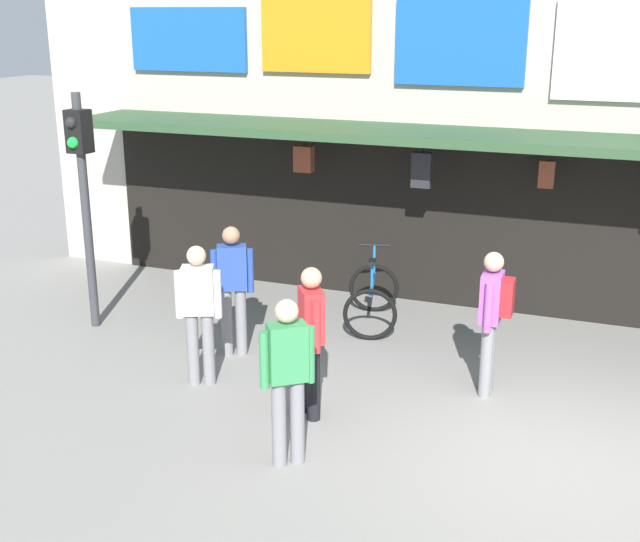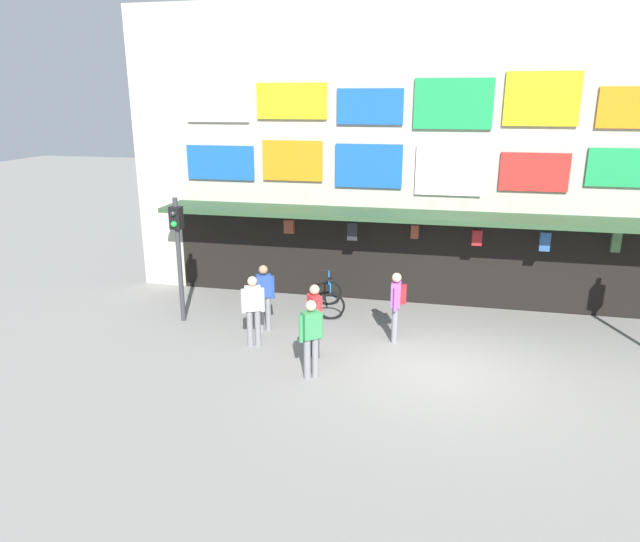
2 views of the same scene
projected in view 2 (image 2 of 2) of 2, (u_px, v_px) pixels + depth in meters
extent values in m
plane|color=gray|center=(437.00, 367.00, 12.29)|extent=(80.00, 80.00, 0.00)
cube|color=#B2AD9E|center=(450.00, 157.00, 15.44)|extent=(18.00, 1.20, 8.00)
cube|color=#2D4C2D|center=(446.00, 218.00, 14.63)|extent=(15.30, 1.40, 0.12)
cube|color=white|center=(218.00, 104.00, 15.74)|extent=(1.80, 0.08, 0.95)
cube|color=yellow|center=(292.00, 101.00, 15.28)|extent=(1.93, 0.08, 0.93)
cube|color=blue|center=(370.00, 106.00, 14.88)|extent=(1.73, 0.08, 0.90)
cube|color=green|center=(453.00, 104.00, 14.43)|extent=(1.96, 0.08, 1.24)
cube|color=yellow|center=(542.00, 99.00, 13.96)|extent=(1.77, 0.08, 1.29)
cube|color=orange|center=(635.00, 108.00, 13.59)|extent=(1.66, 0.08, 0.97)
cube|color=blue|center=(220.00, 163.00, 16.19)|extent=(1.98, 0.08, 0.95)
cube|color=orange|center=(292.00, 161.00, 15.73)|extent=(1.68, 0.08, 1.09)
cube|color=blue|center=(369.00, 166.00, 15.32)|extent=(1.79, 0.08, 1.15)
cube|color=white|center=(449.00, 171.00, 14.91)|extent=(1.71, 0.08, 1.27)
cube|color=red|center=(534.00, 172.00, 14.47)|extent=(1.68, 0.08, 0.96)
cube|color=green|center=(626.00, 168.00, 13.99)|extent=(1.79, 0.08, 0.94)
cylinder|color=black|center=(289.00, 216.00, 15.63)|extent=(0.02, 0.02, 0.20)
cube|color=brown|center=(289.00, 226.00, 15.72)|extent=(0.27, 0.16, 0.38)
cylinder|color=black|center=(353.00, 219.00, 15.20)|extent=(0.02, 0.02, 0.18)
cube|color=#232328|center=(353.00, 231.00, 15.29)|extent=(0.27, 0.16, 0.48)
cylinder|color=black|center=(415.00, 221.00, 15.11)|extent=(0.02, 0.02, 0.23)
cube|color=brown|center=(415.00, 232.00, 15.19)|extent=(0.20, 0.12, 0.36)
cylinder|color=black|center=(478.00, 225.00, 14.55)|extent=(0.02, 0.02, 0.23)
cube|color=maroon|center=(477.00, 238.00, 14.64)|extent=(0.25, 0.15, 0.40)
cylinder|color=black|center=(546.00, 228.00, 14.18)|extent=(0.02, 0.02, 0.20)
cube|color=#2D5693|center=(545.00, 241.00, 14.28)|extent=(0.25, 0.15, 0.48)
cylinder|color=black|center=(618.00, 229.00, 13.98)|extent=(0.02, 0.02, 0.15)
cube|color=#477042|center=(616.00, 242.00, 14.08)|extent=(0.21, 0.13, 0.51)
cube|color=black|center=(443.00, 261.00, 15.65)|extent=(15.30, 0.04, 2.50)
cylinder|color=#38383D|center=(179.00, 261.00, 14.40)|extent=(0.12, 0.12, 3.20)
cube|color=black|center=(176.00, 218.00, 14.09)|extent=(0.29, 0.25, 0.56)
sphere|color=black|center=(173.00, 214.00, 13.93)|extent=(0.15, 0.15, 0.15)
sphere|color=#19DB3D|center=(174.00, 224.00, 14.00)|extent=(0.15, 0.15, 0.15)
torus|color=black|center=(329.00, 293.00, 15.87)|extent=(0.71, 0.24, 0.72)
torus|color=black|center=(331.00, 306.00, 14.82)|extent=(0.71, 0.24, 0.72)
cylinder|color=#1E66A8|center=(330.00, 290.00, 15.27)|extent=(0.30, 0.97, 0.05)
cylinder|color=#1E66A8|center=(330.00, 286.00, 15.06)|extent=(0.04, 0.04, 0.35)
cube|color=black|center=(330.00, 279.00, 15.01)|extent=(0.15, 0.22, 0.06)
cylinder|color=#1E66A8|center=(329.00, 279.00, 15.67)|extent=(0.04, 0.04, 0.50)
cylinder|color=black|center=(329.00, 270.00, 15.60)|extent=(0.43, 0.15, 0.04)
cylinder|color=black|center=(316.00, 340.00, 12.58)|extent=(0.14, 0.14, 0.88)
cylinder|color=black|center=(313.00, 337.00, 12.74)|extent=(0.14, 0.14, 0.88)
cube|color=red|center=(315.00, 307.00, 12.45)|extent=(0.39, 0.42, 0.56)
sphere|color=tan|center=(314.00, 290.00, 12.33)|extent=(0.22, 0.22, 0.22)
cylinder|color=red|center=(318.00, 313.00, 12.27)|extent=(0.09, 0.09, 0.56)
cylinder|color=red|center=(311.00, 306.00, 12.66)|extent=(0.09, 0.09, 0.56)
cylinder|color=gray|center=(268.00, 313.00, 14.12)|extent=(0.14, 0.14, 0.88)
cylinder|color=gray|center=(261.00, 314.00, 14.07)|extent=(0.14, 0.14, 0.88)
cube|color=#28479E|center=(264.00, 286.00, 13.89)|extent=(0.42, 0.36, 0.56)
sphere|color=#A87A5B|center=(263.00, 270.00, 13.77)|extent=(0.22, 0.22, 0.22)
cylinder|color=#28479E|center=(273.00, 287.00, 13.95)|extent=(0.09, 0.09, 0.56)
cylinder|color=#28479E|center=(255.00, 289.00, 13.85)|extent=(0.09, 0.09, 0.56)
cylinder|color=gray|center=(395.00, 325.00, 13.40)|extent=(0.14, 0.14, 0.88)
cylinder|color=gray|center=(395.00, 322.00, 13.57)|extent=(0.14, 0.14, 0.88)
cube|color=#9E4CA8|center=(396.00, 295.00, 13.27)|extent=(0.23, 0.37, 0.56)
sphere|color=tan|center=(397.00, 278.00, 13.16)|extent=(0.22, 0.22, 0.22)
cylinder|color=#9E4CA8|center=(395.00, 300.00, 13.08)|extent=(0.09, 0.09, 0.56)
cylinder|color=#9E4CA8|center=(396.00, 294.00, 13.50)|extent=(0.09, 0.09, 0.56)
cube|color=maroon|center=(403.00, 294.00, 13.24)|extent=(0.17, 0.28, 0.40)
cylinder|color=gray|center=(315.00, 357.00, 11.73)|extent=(0.14, 0.14, 0.88)
cylinder|color=gray|center=(307.00, 359.00, 11.66)|extent=(0.14, 0.14, 0.88)
cube|color=#388E51|center=(311.00, 325.00, 11.49)|extent=(0.42, 0.40, 0.56)
sphere|color=beige|center=(311.00, 306.00, 11.37)|extent=(0.22, 0.22, 0.22)
cylinder|color=#388E51|center=(321.00, 325.00, 11.60)|extent=(0.09, 0.09, 0.56)
cylinder|color=#388E51|center=(301.00, 329.00, 11.41)|extent=(0.09, 0.09, 0.56)
cylinder|color=gray|center=(258.00, 327.00, 13.24)|extent=(0.14, 0.14, 0.88)
cylinder|color=gray|center=(250.00, 328.00, 13.21)|extent=(0.14, 0.14, 0.88)
cube|color=white|center=(253.00, 298.00, 13.02)|extent=(0.42, 0.34, 0.56)
sphere|color=beige|center=(252.00, 281.00, 12.90)|extent=(0.22, 0.22, 0.22)
cylinder|color=white|center=(263.00, 300.00, 13.07)|extent=(0.09, 0.09, 0.56)
cylinder|color=white|center=(243.00, 301.00, 13.00)|extent=(0.09, 0.09, 0.56)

